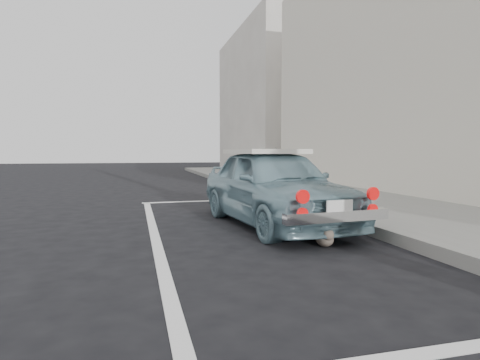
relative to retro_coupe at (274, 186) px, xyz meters
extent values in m
plane|color=black|center=(-0.88, -3.39, -0.59)|extent=(80.00, 80.00, 0.00)
cube|color=slate|center=(2.32, -1.39, -0.52)|extent=(2.80, 40.00, 0.15)
cube|color=black|center=(3.78, 0.61, 0.81)|extent=(0.10, 16.00, 2.40)
cube|color=#121B97|center=(3.78, 4.21, 4.01)|extent=(0.10, 2.00, 1.60)
cube|color=white|center=(3.78, 6.61, 4.01)|extent=(0.10, 2.00, 1.60)
cube|color=#B7B0A6|center=(5.47, 16.61, 3.41)|extent=(3.50, 10.00, 8.00)
cube|color=silver|center=(-0.38, -3.89, -0.59)|extent=(3.00, 0.12, 0.01)
cube|color=silver|center=(-0.38, 3.11, -0.59)|extent=(3.00, 0.12, 0.01)
cube|color=silver|center=(-1.78, -0.39, -0.59)|extent=(0.12, 7.00, 0.01)
imported|color=#7599A4|center=(0.00, 0.00, -0.01)|extent=(1.70, 3.54, 1.17)
cube|color=silver|center=(-0.03, 0.34, 0.51)|extent=(1.09, 1.39, 0.07)
cube|color=silver|center=(0.16, -1.65, -0.21)|extent=(1.31, 0.25, 0.12)
cube|color=white|center=(0.16, -1.70, -0.11)|extent=(0.33, 0.05, 0.17)
cylinder|color=red|center=(-0.29, -1.73, 0.03)|extent=(0.15, 0.05, 0.15)
cylinder|color=red|center=(0.62, -1.64, 0.03)|extent=(0.15, 0.05, 0.15)
cylinder|color=red|center=(-0.29, -1.73, -0.15)|extent=(0.12, 0.05, 0.12)
cylinder|color=red|center=(0.62, -1.64, -0.15)|extent=(0.12, 0.05, 0.12)
ellipsoid|color=#6F5F55|center=(0.10, -1.47, -0.49)|extent=(0.24, 0.34, 0.19)
sphere|color=#6F5F55|center=(0.08, -1.61, -0.42)|extent=(0.12, 0.12, 0.12)
cone|color=#6F5F55|center=(0.05, -1.60, -0.36)|extent=(0.04, 0.04, 0.05)
cone|color=#6F5F55|center=(0.11, -1.61, -0.36)|extent=(0.04, 0.04, 0.05)
cylinder|color=#6F5F55|center=(0.17, -1.32, -0.55)|extent=(0.08, 0.21, 0.03)
camera|label=1|loc=(-2.02, -5.66, 0.50)|focal=30.00mm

